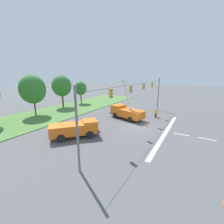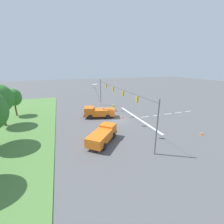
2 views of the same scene
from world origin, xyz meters
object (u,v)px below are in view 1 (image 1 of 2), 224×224
at_px(road_worker, 156,112).
at_px(traffic_cone_mid_left, 175,116).
at_px(tree_centre, 33,89).
at_px(utility_truck_bucket_lift, 126,111).
at_px(tree_far_east, 81,88).
at_px(traffic_cone_foreground_left, 158,117).
at_px(tree_east, 62,86).
at_px(utility_truck_support_near, 75,128).
at_px(traffic_cone_mid_right, 146,124).

relative_size(road_worker, traffic_cone_mid_left, 3.05).
relative_size(tree_centre, utility_truck_bucket_lift, 1.11).
height_order(utility_truck_bucket_lift, road_worker, utility_truck_bucket_lift).
height_order(road_worker, traffic_cone_mid_left, road_worker).
relative_size(tree_far_east, traffic_cone_foreground_left, 8.35).
xyz_separation_m(tree_centre, tree_east, (8.04, 1.15, 0.06)).
height_order(road_worker, traffic_cone_foreground_left, road_worker).
xyz_separation_m(road_worker, traffic_cone_foreground_left, (-0.32, -0.60, -0.64)).
distance_m(utility_truck_support_near, traffic_cone_foreground_left, 15.81).
relative_size(utility_truck_support_near, traffic_cone_mid_left, 10.49).
relative_size(traffic_cone_foreground_left, traffic_cone_mid_right, 1.02).
height_order(utility_truck_support_near, traffic_cone_foreground_left, utility_truck_support_near).
height_order(traffic_cone_foreground_left, traffic_cone_mid_right, traffic_cone_foreground_left).
bearing_deg(tree_centre, traffic_cone_mid_right, -76.72).
height_order(tree_far_east, traffic_cone_mid_right, tree_far_east).
distance_m(tree_east, tree_far_east, 6.04).
xyz_separation_m(tree_centre, utility_truck_support_near, (-3.81, -14.17, -4.00)).
bearing_deg(utility_truck_bucket_lift, road_worker, -53.04).
bearing_deg(tree_far_east, tree_east, 174.51).
relative_size(tree_far_east, traffic_cone_mid_left, 10.53).
bearing_deg(road_worker, utility_truck_support_near, 154.84).
distance_m(tree_centre, tree_far_east, 14.01).
bearing_deg(utility_truck_bucket_lift, traffic_cone_mid_right, -115.53).
height_order(utility_truck_bucket_lift, utility_truck_support_near, utility_truck_bucket_lift).
distance_m(road_worker, traffic_cone_mid_right, 5.62).
distance_m(tree_east, traffic_cone_foreground_left, 23.27).
bearing_deg(tree_centre, tree_far_east, 2.39).
bearing_deg(traffic_cone_mid_right, utility_truck_bucket_lift, 64.47).
relative_size(tree_east, road_worker, 4.38).
bearing_deg(traffic_cone_foreground_left, tree_far_east, 80.27).
xyz_separation_m(utility_truck_support_near, road_worker, (14.31, -6.72, -0.16)).
xyz_separation_m(tree_centre, traffic_cone_mid_right, (4.93, -20.89, -4.81)).
xyz_separation_m(tree_east, utility_truck_support_near, (-11.85, -15.32, -4.06)).
xyz_separation_m(traffic_cone_mid_left, traffic_cone_mid_right, (-7.58, 3.11, 0.08)).
height_order(tree_far_east, traffic_cone_foreground_left, tree_far_east).
bearing_deg(tree_east, traffic_cone_mid_right, -98.04).
height_order(utility_truck_support_near, traffic_cone_mid_right, utility_truck_support_near).
distance_m(utility_truck_support_near, road_worker, 15.82).
height_order(tree_centre, tree_east, tree_centre).
distance_m(tree_east, road_worker, 22.59).
distance_m(road_worker, traffic_cone_mid_left, 3.76).
distance_m(utility_truck_bucket_lift, traffic_cone_mid_left, 9.43).
bearing_deg(utility_truck_bucket_lift, utility_truck_support_near, 168.66).
bearing_deg(utility_truck_support_near, traffic_cone_mid_left, -31.05).
bearing_deg(road_worker, tree_centre, 116.70).
relative_size(traffic_cone_mid_left, traffic_cone_mid_right, 0.81).
relative_size(tree_east, traffic_cone_mid_left, 13.34).
bearing_deg(utility_truck_support_near, tree_centre, 74.96).
xyz_separation_m(tree_far_east, traffic_cone_foreground_left, (-3.79, -22.08, -3.86)).
height_order(tree_east, utility_truck_bucket_lift, tree_east).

